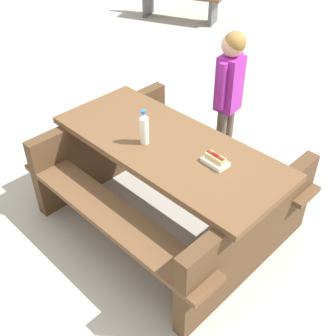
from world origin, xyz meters
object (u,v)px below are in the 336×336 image
object	(u,v)px
picnic_table	(168,176)
soda_bottle	(144,128)
child_in_coat	(230,84)
hotdog_tray	(215,160)

from	to	relation	value
picnic_table	soda_bottle	world-z (taller)	soda_bottle
picnic_table	child_in_coat	world-z (taller)	child_in_coat
hotdog_tray	picnic_table	bearing A→B (deg)	-153.75
picnic_table	hotdog_tray	distance (m)	0.52
soda_bottle	hotdog_tray	distance (m)	0.55
soda_bottle	hotdog_tray	xyz separation A→B (m)	(0.44, 0.32, -0.09)
soda_bottle	hotdog_tray	bearing A→B (deg)	36.27
soda_bottle	picnic_table	bearing A→B (deg)	60.62
child_in_coat	soda_bottle	bearing A→B (deg)	-68.16
hotdog_tray	soda_bottle	bearing A→B (deg)	-143.73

